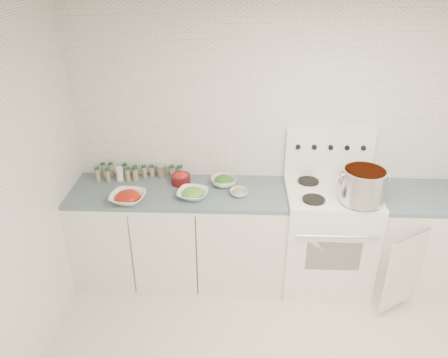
# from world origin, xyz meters

# --- Properties ---
(room_walls) EXTENTS (3.54, 3.04, 2.52)m
(room_walls) POSITION_xyz_m (0.00, 0.00, 1.56)
(room_walls) COLOR white
(room_walls) RESTS_ON ground
(counter_left) EXTENTS (1.85, 0.62, 0.90)m
(counter_left) POSITION_xyz_m (-0.82, 1.19, 0.45)
(counter_left) COLOR white
(counter_left) RESTS_ON ground
(stove) EXTENTS (0.76, 0.70, 1.36)m
(stove) POSITION_xyz_m (0.48, 1.19, 0.50)
(stove) COLOR white
(stove) RESTS_ON ground
(counter_right) EXTENTS (0.89, 0.84, 0.90)m
(counter_right) POSITION_xyz_m (1.30, 1.19, 0.45)
(counter_right) COLOR white
(counter_right) RESTS_ON ground
(stock_pot) EXTENTS (0.37, 0.35, 0.27)m
(stock_pot) POSITION_xyz_m (0.67, 1.01, 1.09)
(stock_pot) COLOR silver
(stock_pot) RESTS_ON stove
(bowl_tomato) EXTENTS (0.31, 0.31, 0.09)m
(bowl_tomato) POSITION_xyz_m (-1.21, 0.99, 0.94)
(bowl_tomato) COLOR white
(bowl_tomato) RESTS_ON counter_left
(bowl_snowpea) EXTENTS (0.29, 0.29, 0.08)m
(bowl_snowpea) POSITION_xyz_m (-0.69, 1.08, 0.94)
(bowl_snowpea) COLOR white
(bowl_snowpea) RESTS_ON counter_left
(bowl_broccoli) EXTENTS (0.24, 0.24, 0.09)m
(bowl_broccoli) POSITION_xyz_m (-0.44, 1.31, 0.94)
(bowl_broccoli) COLOR white
(bowl_broccoli) RESTS_ON counter_left
(bowl_zucchini) EXTENTS (0.20, 0.20, 0.06)m
(bowl_zucchini) POSITION_xyz_m (-0.30, 1.13, 0.93)
(bowl_zucchini) COLOR white
(bowl_zucchini) RESTS_ON counter_left
(bowl_pepper) EXTENTS (0.17, 0.17, 0.10)m
(bowl_pepper) POSITION_xyz_m (-0.81, 1.32, 0.95)
(bowl_pepper) COLOR #510D12
(bowl_pepper) RESTS_ON counter_left
(salt_canister) EXTENTS (0.07, 0.07, 0.12)m
(salt_canister) POSITION_xyz_m (-1.37, 1.36, 0.96)
(salt_canister) COLOR white
(salt_canister) RESTS_ON counter_left
(tin_can) EXTENTS (0.11, 0.11, 0.11)m
(tin_can) POSITION_xyz_m (-1.01, 1.45, 0.96)
(tin_can) COLOR #A09887
(tin_can) RESTS_ON counter_left
(spice_cluster) EXTENTS (0.77, 0.16, 0.13)m
(spice_cluster) POSITION_xyz_m (-1.26, 1.41, 0.96)
(spice_cluster) COLOR gray
(spice_cluster) RESTS_ON counter_left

